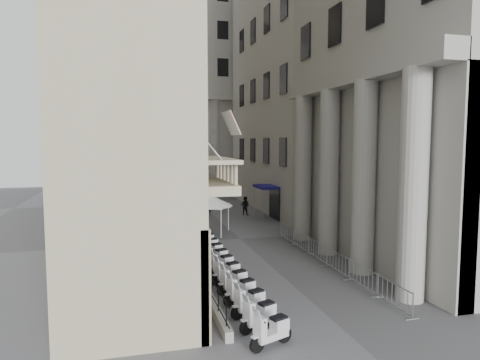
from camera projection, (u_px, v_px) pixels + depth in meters
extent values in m
cube|color=beige|center=(186.00, 80.00, 56.77)|extent=(22.00, 10.00, 30.00)
cylinder|color=silver|center=(186.00, 223.00, 31.04)|extent=(0.06, 0.06, 2.04)
cylinder|color=silver|center=(221.00, 221.00, 31.69)|extent=(0.06, 0.06, 2.04)
cylinder|color=silver|center=(182.00, 216.00, 33.55)|extent=(0.06, 0.06, 2.04)
cylinder|color=silver|center=(214.00, 215.00, 34.20)|extent=(0.06, 0.06, 2.04)
cube|color=silver|center=(201.00, 205.00, 32.52)|extent=(2.79, 2.79, 0.11)
cone|color=silver|center=(201.00, 199.00, 32.48)|extent=(3.72, 3.72, 0.93)
cylinder|color=gray|center=(169.00, 177.00, 36.84)|extent=(0.16, 0.16, 7.63)
cylinder|color=gray|center=(181.00, 133.00, 37.11)|extent=(2.21, 0.83, 0.12)
cube|color=gray|center=(192.00, 134.00, 37.68)|extent=(0.52, 0.35, 0.14)
cube|color=black|center=(180.00, 228.00, 29.63)|extent=(0.36, 0.86, 1.76)
cube|color=#19E54C|center=(182.00, 225.00, 29.66)|extent=(0.12, 0.63, 0.98)
imported|color=black|center=(208.00, 206.00, 40.29)|extent=(0.59, 0.39, 1.59)
imported|color=black|center=(245.00, 206.00, 40.03)|extent=(1.08, 1.05, 1.76)
imported|color=black|center=(201.00, 203.00, 42.26)|extent=(0.80, 0.54, 1.60)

